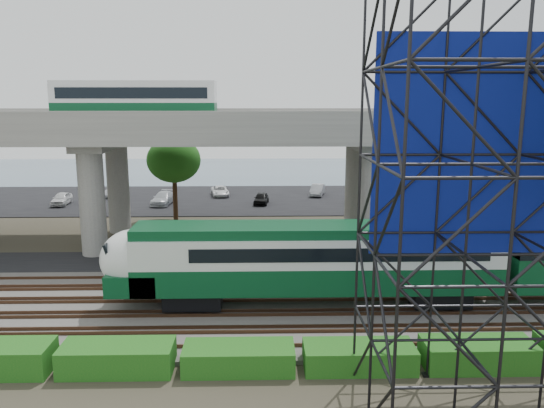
{
  "coord_description": "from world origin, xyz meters",
  "views": [
    {
      "loc": [
        1.91,
        -24.62,
        11.01
      ],
      "look_at": [
        2.61,
        6.0,
        4.98
      ],
      "focal_mm": 35.0,
      "sensor_mm": 36.0,
      "label": 1
    }
  ],
  "objects": [
    {
      "name": "parked_cars",
      "position": [
        0.3,
        33.5,
        0.71
      ],
      "size": [
        37.18,
        9.58,
        1.3
      ],
      "color": "silver",
      "rests_on": "parking_lot"
    },
    {
      "name": "suv",
      "position": [
        -5.65,
        9.82,
        0.72
      ],
      "size": [
        4.93,
        3.08,
        1.27
      ],
      "primitive_type": "imported",
      "rotation": [
        0.0,
        0.0,
        1.35
      ],
      "color": "black",
      "rests_on": "service_road"
    },
    {
      "name": "harbor_water",
      "position": [
        0.0,
        56.0,
        0.01
      ],
      "size": [
        140.0,
        40.0,
        0.03
      ],
      "primitive_type": "cube",
      "color": "#455E72",
      "rests_on": "ground"
    },
    {
      "name": "overpass",
      "position": [
        -0.54,
        16.0,
        8.21
      ],
      "size": [
        80.0,
        12.0,
        12.4
      ],
      "color": "#9E9B93",
      "rests_on": "ground"
    },
    {
      "name": "ground",
      "position": [
        0.0,
        0.0,
        0.0
      ],
      "size": [
        140.0,
        140.0,
        0.0
      ],
      "primitive_type": "plane",
      "color": "#474233",
      "rests_on": "ground"
    },
    {
      "name": "rail_tracks",
      "position": [
        0.0,
        2.0,
        0.28
      ],
      "size": [
        90.0,
        9.52,
        0.16
      ],
      "color": "#472D1E",
      "rests_on": "ballast_bed"
    },
    {
      "name": "hedge_strip",
      "position": [
        1.01,
        -4.3,
        0.56
      ],
      "size": [
        34.6,
        1.8,
        1.2
      ],
      "color": "#135514",
      "rests_on": "ground"
    },
    {
      "name": "service_road",
      "position": [
        0.0,
        10.5,
        0.04
      ],
      "size": [
        90.0,
        5.0,
        0.08
      ],
      "primitive_type": "cube",
      "color": "black",
      "rests_on": "ground"
    },
    {
      "name": "scaffold_tower",
      "position": [
        10.17,
        -7.98,
        7.47
      ],
      "size": [
        9.36,
        6.36,
        15.0
      ],
      "color": "black",
      "rests_on": "ground"
    },
    {
      "name": "commuter_train",
      "position": [
        7.0,
        2.0,
        2.88
      ],
      "size": [
        29.3,
        3.06,
        4.3
      ],
      "color": "black",
      "rests_on": "rail_tracks"
    },
    {
      "name": "trees",
      "position": [
        -4.67,
        16.17,
        5.57
      ],
      "size": [
        40.94,
        16.94,
        7.69
      ],
      "color": "#382314",
      "rests_on": "ground"
    },
    {
      "name": "ballast_bed",
      "position": [
        0.0,
        2.0,
        0.1
      ],
      "size": [
        90.0,
        12.0,
        0.2
      ],
      "primitive_type": "cube",
      "color": "slate",
      "rests_on": "ground"
    },
    {
      "name": "parking_lot",
      "position": [
        0.0,
        34.0,
        0.04
      ],
      "size": [
        90.0,
        18.0,
        0.08
      ],
      "primitive_type": "cube",
      "color": "black",
      "rests_on": "ground"
    }
  ]
}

